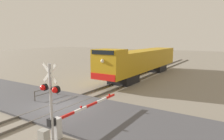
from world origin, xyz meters
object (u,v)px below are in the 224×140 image
(crossing_gate, at_px, (69,119))
(crossing_signal, at_px, (50,94))
(guard_railing, at_px, (47,92))
(locomotive, at_px, (142,61))

(crossing_gate, bearing_deg, crossing_signal, -84.28)
(guard_railing, bearing_deg, crossing_signal, -37.81)
(locomotive, height_order, guard_railing, locomotive)
(crossing_signal, distance_m, crossing_gate, 2.14)
(locomotive, relative_size, crossing_gate, 3.13)
(guard_railing, bearing_deg, locomotive, 79.90)
(locomotive, distance_m, crossing_signal, 19.08)
(crossing_signal, xyz_separation_m, crossing_gate, (-0.13, 1.27, -1.71))
(crossing_gate, relative_size, guard_railing, 2.48)
(crossing_signal, bearing_deg, guard_railing, 142.19)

